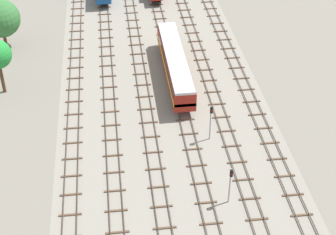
# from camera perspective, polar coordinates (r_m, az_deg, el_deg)

# --- Properties ---
(ground_plane) EXTENTS (480.00, 480.00, 0.00)m
(ground_plane) POSITION_cam_1_polar(r_m,az_deg,el_deg) (80.99, -1.45, 6.08)
(ground_plane) COLOR slate
(ballast_bed) EXTENTS (27.98, 176.00, 0.01)m
(ballast_bed) POSITION_cam_1_polar(r_m,az_deg,el_deg) (80.99, -1.45, 6.08)
(ballast_bed) COLOR gray
(ballast_bed) RESTS_ON ground
(track_far_left) EXTENTS (2.40, 126.00, 0.29)m
(track_far_left) POSITION_cam_1_polar(r_m,az_deg,el_deg) (81.71, -9.97, 5.91)
(track_far_left) COLOR #47382D
(track_far_left) RESTS_ON ground
(track_left) EXTENTS (2.40, 126.00, 0.29)m
(track_left) POSITION_cam_1_polar(r_m,az_deg,el_deg) (81.53, -6.59, 6.17)
(track_left) COLOR #47382D
(track_left) RESTS_ON ground
(track_centre_left) EXTENTS (2.40, 126.00, 0.29)m
(track_centre_left) POSITION_cam_1_polar(r_m,az_deg,el_deg) (81.63, -3.21, 6.40)
(track_centre_left) COLOR #47382D
(track_centre_left) RESTS_ON ground
(track_centre) EXTENTS (2.40, 126.00, 0.29)m
(track_centre) POSITION_cam_1_polar(r_m,az_deg,el_deg) (82.01, 0.15, 6.62)
(track_centre) COLOR #47382D
(track_centre) RESTS_ON ground
(track_centre_right) EXTENTS (2.40, 126.00, 0.29)m
(track_centre_right) POSITION_cam_1_polar(r_m,az_deg,el_deg) (82.68, 3.48, 6.81)
(track_centre_right) COLOR #47382D
(track_centre_right) RESTS_ON ground
(track_right) EXTENTS (2.40, 126.00, 0.29)m
(track_right) POSITION_cam_1_polar(r_m,az_deg,el_deg) (83.61, 6.74, 6.97)
(track_right) COLOR #47382D
(track_right) RESTS_ON ground
(diesel_railcar_centre_nearest) EXTENTS (2.96, 20.50, 3.80)m
(diesel_railcar_centre_nearest) POSITION_cam_1_polar(r_m,az_deg,el_deg) (75.40, 0.75, 5.90)
(diesel_railcar_centre_nearest) COLOR maroon
(diesel_railcar_centre_nearest) RESTS_ON ground
(signal_post_nearest) EXTENTS (0.28, 0.47, 4.76)m
(signal_post_nearest) POSITION_cam_1_polar(r_m,az_deg,el_deg) (55.43, 6.76, -6.86)
(signal_post_nearest) COLOR gray
(signal_post_nearest) RESTS_ON ground
(signal_post_near) EXTENTS (0.28, 0.47, 4.99)m
(signal_post_near) POSITION_cam_1_polar(r_m,az_deg,el_deg) (63.50, 4.64, -0.10)
(signal_post_near) COLOR gray
(signal_post_near) RESTS_ON ground
(lineside_tree_1) EXTENTS (5.98, 5.98, 7.99)m
(lineside_tree_1) POSITION_cam_1_polar(r_m,az_deg,el_deg) (86.64, -17.64, 10.19)
(lineside_tree_1) COLOR #4C331E
(lineside_tree_1) RESTS_ON ground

